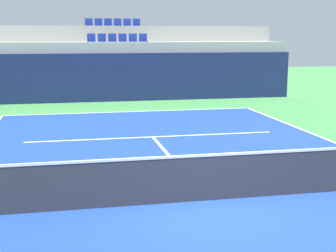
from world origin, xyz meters
TOP-DOWN VIEW (x-y plane):
  - ground_plane at (0.00, 0.00)m, footprint 80.00×80.00m
  - court_surface at (0.00, 0.00)m, footprint 11.00×24.00m
  - baseline_far at (0.00, 11.95)m, footprint 11.00×0.10m
  - service_line_far at (0.00, 6.40)m, footprint 8.26×0.10m
  - centre_service_line at (0.00, 3.20)m, footprint 0.10×6.40m
  - back_wall at (0.00, 15.66)m, footprint 18.23×0.30m
  - stands_tier_lower at (0.00, 17.01)m, footprint 18.23×2.40m
  - stands_tier_upper at (0.00, 19.41)m, footprint 18.23×2.40m
  - seating_row_lower at (-0.00, 17.11)m, footprint 3.21×0.44m
  - seating_row_upper at (-0.00, 19.51)m, footprint 3.21×0.44m
  - tennis_net at (0.00, 0.00)m, footprint 11.08×0.08m

SIDE VIEW (x-z plane):
  - ground_plane at x=0.00m, z-range 0.00..0.00m
  - court_surface at x=0.00m, z-range 0.00..0.01m
  - baseline_far at x=0.00m, z-range 0.01..0.01m
  - service_line_far at x=0.00m, z-range 0.01..0.01m
  - centre_service_line at x=0.00m, z-range 0.01..0.01m
  - tennis_net at x=0.00m, z-range -0.03..1.04m
  - back_wall at x=0.00m, z-range 0.00..2.45m
  - stands_tier_lower at x=0.00m, z-range 0.00..3.00m
  - stands_tier_upper at x=0.00m, z-range 0.00..3.87m
  - seating_row_lower at x=0.00m, z-range 2.90..3.34m
  - seating_row_upper at x=0.00m, z-range 3.77..4.21m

